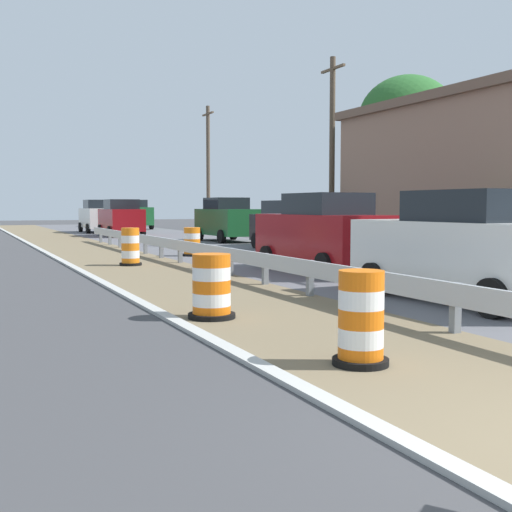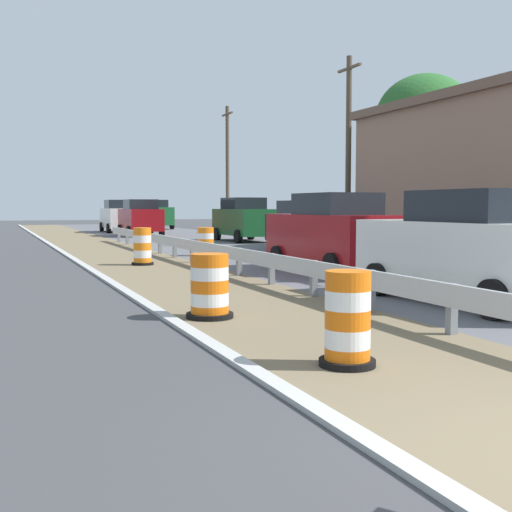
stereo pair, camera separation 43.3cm
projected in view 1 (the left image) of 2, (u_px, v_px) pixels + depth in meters
name	position (u px, v px, depth m)	size (l,w,h in m)	color
curb_near_edge	(487.00, 489.00, 4.03)	(0.20, 120.00, 0.11)	#ADADA8
traffic_barrel_nearest	(361.00, 323.00, 7.16)	(0.63, 0.63, 1.05)	orange
traffic_barrel_close	(212.00, 289.00, 10.17)	(0.74, 0.74, 1.01)	orange
traffic_barrel_mid	(130.00, 248.00, 19.20)	(0.65, 0.65, 1.11)	orange
traffic_barrel_far	(192.00, 243.00, 22.84)	(0.71, 0.71, 1.00)	orange
car_lead_near_lane	(468.00, 246.00, 11.86)	(2.25, 4.71, 2.04)	silver
car_trailing_near_lane	(134.00, 214.00, 49.47)	(2.18, 4.20, 2.21)	#195128
car_lead_far_lane	(98.00, 216.00, 42.94)	(2.02, 4.65, 2.15)	silver
car_mid_far_lane	(291.00, 225.00, 26.00)	(1.99, 4.26, 1.97)	black
car_trailing_far_lane	(324.00, 233.00, 17.30)	(2.11, 4.56, 2.09)	maroon
car_distant_a	(227.00, 220.00, 32.22)	(2.17, 4.36, 2.16)	#195128
car_distant_b	(121.00, 218.00, 37.82)	(2.14, 4.55, 2.12)	maroon
car_distant_c	(112.00, 214.00, 55.35)	(2.20, 4.74, 2.13)	navy
utility_pole_mid	(332.00, 149.00, 27.97)	(0.24, 1.80, 8.07)	brown
utility_pole_far	(208.00, 167.00, 41.82)	(0.24, 1.80, 8.11)	brown
tree_roadside	(407.00, 120.00, 27.85)	(4.14, 4.14, 7.30)	#4C3D2D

